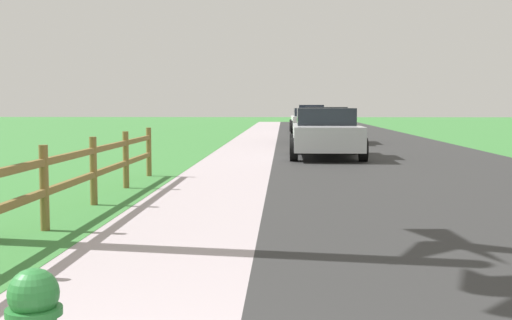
% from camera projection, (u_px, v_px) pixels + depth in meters
% --- Properties ---
extents(ground_plane, '(120.00, 120.00, 0.00)m').
position_uv_depth(ground_plane, '(276.00, 144.00, 26.68)').
color(ground_plane, '#3B7E39').
extents(road_asphalt, '(7.00, 66.00, 0.01)m').
position_uv_depth(road_asphalt, '(358.00, 141.00, 28.53)').
color(road_asphalt, '#2E2E2E').
rests_on(road_asphalt, ground).
extents(curb_concrete, '(6.00, 66.00, 0.01)m').
position_uv_depth(curb_concrete, '(208.00, 141.00, 28.80)').
color(curb_concrete, '#AD9FA4').
rests_on(curb_concrete, ground).
extents(grass_verge, '(5.00, 66.00, 0.00)m').
position_uv_depth(grass_verge, '(173.00, 141.00, 28.86)').
color(grass_verge, '#3B7E39').
rests_on(grass_verge, ground).
extents(rail_fence, '(0.11, 12.68, 1.06)m').
position_uv_depth(rail_fence, '(44.00, 181.00, 8.07)').
color(rail_fence, brown).
rests_on(rail_fence, ground).
extents(parked_suv_silver, '(2.14, 4.37, 1.45)m').
position_uv_depth(parked_suv_silver, '(326.00, 133.00, 19.55)').
color(parked_suv_silver, '#B7BABF').
rests_on(parked_suv_silver, ground).
extents(parked_car_black, '(2.25, 4.97, 1.47)m').
position_uv_depth(parked_car_black, '(325.00, 124.00, 27.41)').
color(parked_car_black, black).
rests_on(parked_car_black, ground).
extents(parked_car_white, '(2.20, 4.89, 1.38)m').
position_uv_depth(parked_car_white, '(309.00, 120.00, 37.26)').
color(parked_car_white, white).
rests_on(parked_car_white, ground).
extents(parked_car_blue, '(2.23, 4.63, 1.56)m').
position_uv_depth(parked_car_blue, '(311.00, 116.00, 45.40)').
color(parked_car_blue, navy).
rests_on(parked_car_blue, ground).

